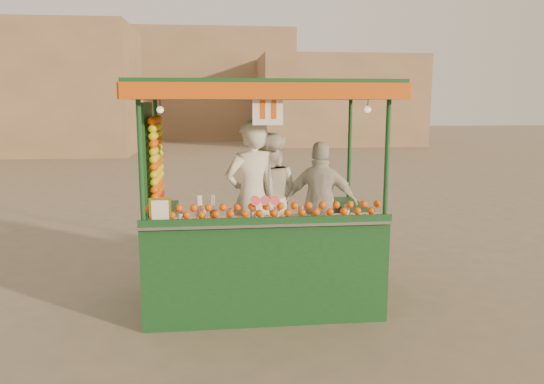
{
  "coord_description": "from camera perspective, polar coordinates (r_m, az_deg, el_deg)",
  "views": [
    {
      "loc": [
        -0.26,
        -6.44,
        2.47
      ],
      "look_at": [
        0.45,
        -0.15,
        1.37
      ],
      "focal_mm": 34.45,
      "sensor_mm": 36.0,
      "label": 1
    }
  ],
  "objects": [
    {
      "name": "building_center",
      "position": [
        36.5,
        -9.36,
        11.38
      ],
      "size": [
        14.0,
        7.0,
        7.0
      ],
      "primitive_type": "cube",
      "color": "#987856",
      "rests_on": "ground"
    },
    {
      "name": "vendor_right",
      "position": [
        6.85,
        5.38,
        -1.38
      ],
      "size": [
        1.04,
        0.68,
        1.65
      ],
      "rotation": [
        0.0,
        0.0,
        2.83
      ],
      "color": "beige",
      "rests_on": "ground"
    },
    {
      "name": "building_right",
      "position": [
        31.3,
        7.08,
        9.87
      ],
      "size": [
        9.0,
        6.0,
        5.0
      ],
      "primitive_type": "cube",
      "color": "#987856",
      "rests_on": "ground"
    },
    {
      "name": "juice_cart",
      "position": [
        6.33,
        -1.83,
        -4.72
      ],
      "size": [
        2.97,
        1.93,
        2.7
      ],
      "color": "#103A1C",
      "rests_on": "ground"
    },
    {
      "name": "ground",
      "position": [
        6.91,
        -3.96,
        -11.11
      ],
      "size": [
        90.0,
        90.0,
        0.0
      ],
      "primitive_type": "plane",
      "color": "#695C4B",
      "rests_on": "ground"
    },
    {
      "name": "vendor_middle",
      "position": [
        6.98,
        -0.33,
        -0.69
      ],
      "size": [
        1.01,
        0.89,
        1.75
      ],
      "rotation": [
        0.0,
        0.0,
        2.83
      ],
      "color": "silver",
      "rests_on": "ground"
    },
    {
      "name": "building_left",
      "position": [
        27.86,
        -25.14,
        10.06
      ],
      "size": [
        10.0,
        6.0,
        6.0
      ],
      "primitive_type": "cube",
      "color": "#987856",
      "rests_on": "ground"
    },
    {
      "name": "vendor_left",
      "position": [
        6.48,
        -2.24,
        -0.67
      ],
      "size": [
        0.83,
        0.7,
        1.94
      ],
      "rotation": [
        0.0,
        0.0,
        3.54
      ],
      "color": "silver",
      "rests_on": "ground"
    }
  ]
}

